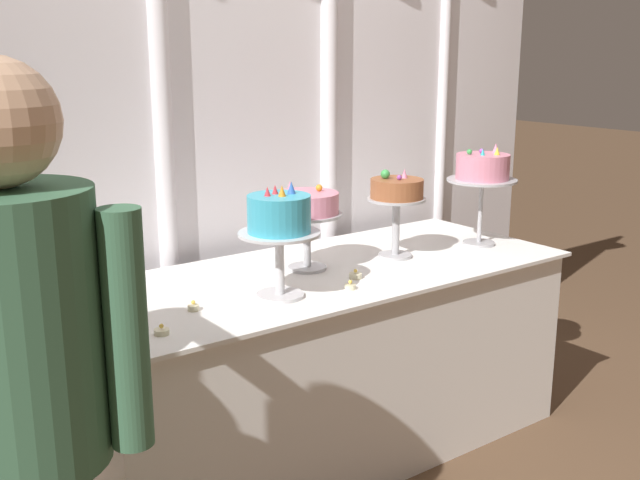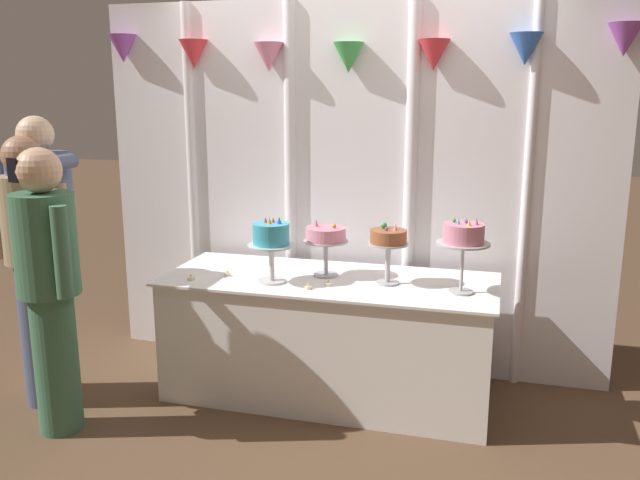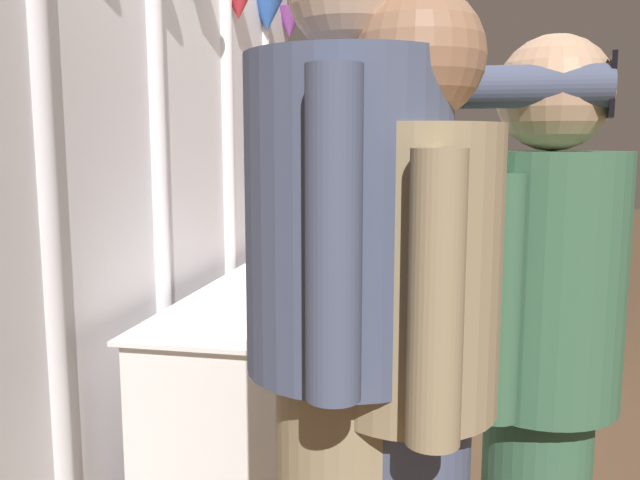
# 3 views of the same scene
# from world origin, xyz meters

# --- Properties ---
(ground_plane) EXTENTS (24.00, 24.00, 0.00)m
(ground_plane) POSITION_xyz_m (0.00, 0.00, 0.00)
(ground_plane) COLOR brown
(draped_curtain) EXTENTS (3.40, 0.19, 2.43)m
(draped_curtain) POSITION_xyz_m (-0.01, 0.61, 1.31)
(draped_curtain) COLOR white
(draped_curtain) RESTS_ON ground_plane
(cake_table) EXTENTS (2.00, 0.81, 0.75)m
(cake_table) POSITION_xyz_m (0.00, 0.10, 0.38)
(cake_table) COLOR white
(cake_table) RESTS_ON ground_plane
(cake_display_leftmost) EXTENTS (0.28, 0.28, 0.40)m
(cake_display_leftmost) POSITION_xyz_m (-0.30, -0.07, 1.02)
(cake_display_leftmost) COLOR silver
(cake_display_leftmost) RESTS_ON cake_table
(cake_display_midleft) EXTENTS (0.27, 0.27, 0.35)m
(cake_display_midleft) POSITION_xyz_m (-0.04, 0.15, 0.99)
(cake_display_midleft) COLOR #B2B2B7
(cake_display_midleft) RESTS_ON cake_table
(cake_display_midright) EXTENTS (0.23, 0.23, 0.36)m
(cake_display_midright) POSITION_xyz_m (0.36, 0.08, 1.01)
(cake_display_midright) COLOR #B2B2B7
(cake_display_midright) RESTS_ON cake_table
(cake_display_rightmost) EXTENTS (0.30, 0.30, 0.44)m
(cake_display_rightmost) POSITION_xyz_m (0.79, 0.02, 1.07)
(cake_display_rightmost) COLOR #B2B2B7
(cake_display_rightmost) RESTS_ON cake_table
(tealight_far_left) EXTENTS (0.05, 0.05, 0.03)m
(tealight_far_left) POSITION_xyz_m (-0.78, -0.15, 0.76)
(tealight_far_left) COLOR beige
(tealight_far_left) RESTS_ON cake_table
(tealight_near_left) EXTENTS (0.04, 0.04, 0.04)m
(tealight_near_left) POSITION_xyz_m (-0.61, -0.02, 0.76)
(tealight_near_left) COLOR beige
(tealight_near_left) RESTS_ON cake_table
(tealight_near_right) EXTENTS (0.04, 0.04, 0.03)m
(tealight_near_right) POSITION_xyz_m (-0.06, -0.14, 0.76)
(tealight_near_right) COLOR beige
(tealight_near_right) RESTS_ON cake_table
(tealight_far_right) EXTENTS (0.05, 0.05, 0.04)m
(tealight_far_right) POSITION_xyz_m (0.04, -0.06, 0.77)
(tealight_far_right) COLOR beige
(tealight_far_right) RESTS_ON cake_table
(guest_man_dark_suit) EXTENTS (0.46, 0.36, 1.62)m
(guest_man_dark_suit) POSITION_xyz_m (-1.64, -0.46, 0.90)
(guest_man_dark_suit) COLOR #4C5675
(guest_man_dark_suit) RESTS_ON ground_plane
(guest_girl_blue_dress) EXTENTS (0.53, 0.68, 1.72)m
(guest_girl_blue_dress) POSITION_xyz_m (-1.64, -0.35, 0.94)
(guest_girl_blue_dress) COLOR #9E8966
(guest_girl_blue_dress) RESTS_ON ground_plane
(guest_man_pink_jacket) EXTENTS (0.45, 0.45, 1.58)m
(guest_man_pink_jacket) POSITION_xyz_m (-1.33, -0.72, 0.87)
(guest_man_pink_jacket) COLOR #3D6B4C
(guest_man_pink_jacket) RESTS_ON ground_plane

